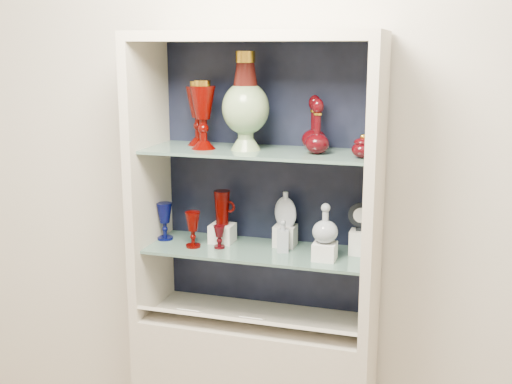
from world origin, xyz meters
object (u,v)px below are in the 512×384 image
(lidded_bowl, at_px, (362,146))
(ruby_goblet_tall, at_px, (193,230))
(ruby_decanter_a, at_px, (318,123))
(cameo_medallion, at_px, (361,216))
(enamel_urn, at_px, (246,101))
(flat_flask, at_px, (285,208))
(pedestal_lamp_right, at_px, (198,113))
(ruby_pitcher, at_px, (222,208))
(pedestal_lamp_left, at_px, (203,115))
(ruby_goblet_small, at_px, (219,237))
(ruby_decanter_b, at_px, (314,121))
(clear_round_decanter, at_px, (325,224))
(clear_square_bottle, at_px, (283,236))
(cobalt_goblet, at_px, (165,221))

(lidded_bowl, relative_size, ruby_goblet_tall, 0.60)
(ruby_decanter_a, bearing_deg, cameo_medallion, 25.58)
(enamel_urn, relative_size, cameo_medallion, 3.28)
(ruby_goblet_tall, relative_size, flat_flask, 1.02)
(lidded_bowl, bearing_deg, pedestal_lamp_right, 169.80)
(pedestal_lamp_right, distance_m, flat_flask, 0.55)
(ruby_decanter_a, relative_size, ruby_pitcher, 1.63)
(pedestal_lamp_left, bearing_deg, ruby_goblet_small, -3.98)
(ruby_decanter_b, relative_size, clear_round_decanter, 1.53)
(ruby_decanter_b, distance_m, clear_round_decanter, 0.42)
(enamel_urn, height_order, flat_flask, enamel_urn)
(ruby_decanter_a, height_order, clear_round_decanter, ruby_decanter_a)
(pedestal_lamp_right, distance_m, cameo_medallion, 0.80)
(lidded_bowl, bearing_deg, enamel_urn, 172.89)
(pedestal_lamp_right, distance_m, clear_round_decanter, 0.72)
(pedestal_lamp_left, bearing_deg, clear_square_bottle, 4.37)
(pedestal_lamp_left, height_order, ruby_pitcher, pedestal_lamp_left)
(ruby_decanter_a, bearing_deg, pedestal_lamp_left, -179.26)
(cobalt_goblet, bearing_deg, ruby_pitcher, 7.58)
(ruby_pitcher, bearing_deg, clear_round_decanter, -6.81)
(cameo_medallion, bearing_deg, cobalt_goblet, 175.20)
(pedestal_lamp_right, xyz_separation_m, clear_round_decanter, (0.58, -0.12, -0.41))
(ruby_goblet_tall, distance_m, cameo_medallion, 0.70)
(cobalt_goblet, height_order, clear_round_decanter, clear_round_decanter)
(pedestal_lamp_left, distance_m, clear_round_decanter, 0.66)
(cobalt_goblet, distance_m, cameo_medallion, 0.85)
(pedestal_lamp_right, relative_size, cobalt_goblet, 1.64)
(flat_flask, distance_m, cameo_medallion, 0.32)
(ruby_goblet_small, distance_m, flat_flask, 0.30)
(ruby_goblet_tall, distance_m, ruby_goblet_small, 0.12)
(pedestal_lamp_left, bearing_deg, enamel_urn, 8.17)
(clear_square_bottle, xyz_separation_m, clear_round_decanter, (0.18, -0.05, 0.08))
(ruby_pitcher, bearing_deg, ruby_goblet_tall, -126.77)
(clear_square_bottle, bearing_deg, ruby_goblet_tall, -172.60)
(ruby_decanter_b, relative_size, flat_flask, 1.55)
(enamel_urn, bearing_deg, flat_flask, 29.09)
(clear_round_decanter, relative_size, cameo_medallion, 1.28)
(lidded_bowl, height_order, clear_square_bottle, lidded_bowl)
(cobalt_goblet, bearing_deg, pedestal_lamp_right, 17.93)
(clear_square_bottle, bearing_deg, ruby_pitcher, 169.32)
(pedestal_lamp_right, height_order, enamel_urn, enamel_urn)
(cobalt_goblet, bearing_deg, ruby_goblet_small, -10.31)
(ruby_decanter_b, bearing_deg, ruby_decanter_a, -71.19)
(cobalt_goblet, xyz_separation_m, ruby_pitcher, (0.26, 0.03, 0.07))
(ruby_decanter_a, distance_m, clear_round_decanter, 0.40)
(ruby_goblet_tall, height_order, ruby_goblet_small, ruby_goblet_tall)
(ruby_goblet_tall, distance_m, ruby_pitcher, 0.16)
(pedestal_lamp_left, bearing_deg, ruby_pitcher, 58.45)
(ruby_goblet_small, relative_size, flat_flask, 0.65)
(pedestal_lamp_right, relative_size, ruby_decanter_b, 1.15)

